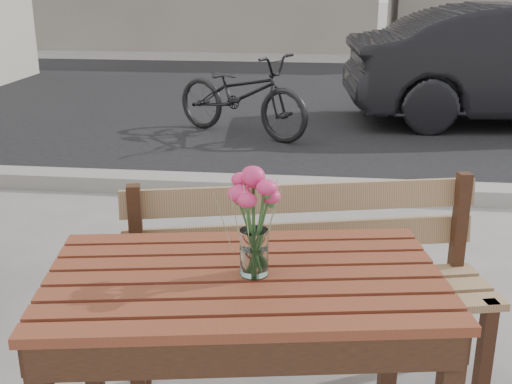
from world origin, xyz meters
TOP-DOWN VIEW (x-y plane):
  - street at (0.00, 5.06)m, footprint 30.00×8.12m
  - main_table at (-0.15, 0.03)m, footprint 1.33×0.91m
  - main_bench at (0.02, 0.57)m, footprint 1.50×0.75m
  - main_vase at (-0.12, 0.04)m, footprint 0.19×0.19m
  - bicycle at (-0.85, 4.91)m, footprint 1.74×1.33m

SIDE VIEW (x-z plane):
  - street at x=0.00m, z-range -0.03..0.09m
  - bicycle at x=-0.85m, z-range 0.00..0.88m
  - main_bench at x=0.02m, z-range 0.10..0.99m
  - main_table at x=-0.15m, z-range 0.25..1.01m
  - main_vase at x=-0.12m, z-range 0.80..1.14m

